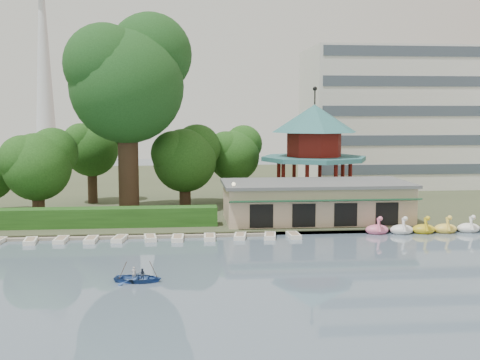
{
  "coord_description": "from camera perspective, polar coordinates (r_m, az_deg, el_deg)",
  "views": [
    {
      "loc": [
        -3.22,
        -36.61,
        11.16
      ],
      "look_at": [
        2.0,
        18.0,
        5.0
      ],
      "focal_mm": 45.0,
      "sensor_mm": 36.0,
      "label": 1
    }
  ],
  "objects": [
    {
      "name": "broadcast_tower",
      "position": [
        182.25,
        -18.2,
        13.28
      ],
      "size": [
        8.0,
        8.0,
        96.0
      ],
      "color": "silver",
      "rests_on": "ground"
    },
    {
      "name": "big_tree",
      "position": [
        65.16,
        -10.55,
        9.68
      ],
      "size": [
        13.17,
        12.28,
        21.48
      ],
      "color": "#3A281C",
      "rests_on": "shore"
    },
    {
      "name": "dock",
      "position": [
        55.62,
        -14.49,
        -5.25
      ],
      "size": [
        34.0,
        1.6,
        0.24
      ],
      "primitive_type": "cube",
      "color": "gray",
      "rests_on": "ground"
    },
    {
      "name": "small_trees",
      "position": [
        68.6,
        -13.53,
        2.15
      ],
      "size": [
        39.82,
        16.74,
        10.32
      ],
      "color": "#3A281C",
      "rests_on": "shore"
    },
    {
      "name": "moored_rowboats",
      "position": [
        53.98,
        -12.65,
        -5.49
      ],
      "size": [
        34.7,
        2.74,
        0.36
      ],
      "color": "white",
      "rests_on": "ground"
    },
    {
      "name": "office_building",
      "position": [
        92.84,
        17.35,
        5.24
      ],
      "size": [
        38.0,
        18.0,
        20.0
      ],
      "color": "silver",
      "rests_on": "shore"
    },
    {
      "name": "embankment",
      "position": [
        55.11,
        -2.01,
        -5.12
      ],
      "size": [
        220.0,
        0.6,
        0.3
      ],
      "primitive_type": "cube",
      "color": "gray",
      "rests_on": "ground"
    },
    {
      "name": "hedge",
      "position": [
        59.14,
        -16.9,
        -3.47
      ],
      "size": [
        30.0,
        2.0,
        1.8
      ],
      "primitive_type": "cube",
      "color": "#235119",
      "rests_on": "shore"
    },
    {
      "name": "shore",
      "position": [
        89.34,
        -3.35,
        -0.65
      ],
      "size": [
        220.0,
        70.0,
        0.4
      ],
      "primitive_type": "cube",
      "color": "#424930",
      "rests_on": "ground"
    },
    {
      "name": "boathouse",
      "position": [
        60.69,
        7.18,
        -1.97
      ],
      "size": [
        18.6,
        9.39,
        3.9
      ],
      "color": "tan",
      "rests_on": "shore"
    },
    {
      "name": "swan_boats",
      "position": [
        59.51,
        18.92,
        -4.36
      ],
      "size": [
        14.75,
        2.14,
        1.92
      ],
      "color": "pink",
      "rests_on": "ground"
    },
    {
      "name": "rowboat_with_passengers",
      "position": [
        40.89,
        -9.63,
        -8.86
      ],
      "size": [
        4.89,
        3.87,
        2.01
      ],
      "color": "#2D4F93",
      "rests_on": "ground"
    },
    {
      "name": "ground_plane",
      "position": [
        38.4,
        -0.42,
        -10.48
      ],
      "size": [
        220.0,
        220.0,
        0.0
      ],
      "primitive_type": "plane",
      "color": "slate",
      "rests_on": "ground"
    },
    {
      "name": "lamp_post",
      "position": [
        56.35,
        -0.6,
        -1.57
      ],
      "size": [
        0.36,
        0.36,
        4.28
      ],
      "color": "black",
      "rests_on": "shore"
    },
    {
      "name": "pavilion",
      "position": [
        70.37,
        7.05,
        3.36
      ],
      "size": [
        12.4,
        12.4,
        13.5
      ],
      "color": "tan",
      "rests_on": "shore"
    }
  ]
}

